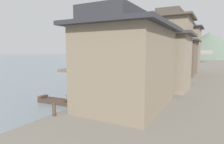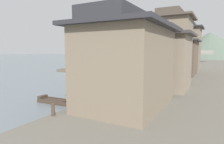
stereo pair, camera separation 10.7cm
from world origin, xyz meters
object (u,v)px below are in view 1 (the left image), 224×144
at_px(boat_moored_second, 107,91).
at_px(mooring_post_dock_near, 54,109).
at_px(house_waterfront_far, 186,48).
at_px(boat_moored_far, 176,65).
at_px(boat_moored_nearest, 62,102).
at_px(house_waterfront_second, 161,58).
at_px(boat_moored_third, 158,71).
at_px(stone_bridge, 171,55).
at_px(mooring_post_dock_mid, 117,87).
at_px(house_waterfront_nearest, 128,62).
at_px(house_waterfront_narrow, 180,56).
at_px(house_waterfront_tall, 171,47).
at_px(mooring_post_dock_far, 152,74).

bearing_deg(boat_moored_second, mooring_post_dock_near, -78.84).
bearing_deg(house_waterfront_far, boat_moored_far, 104.78).
bearing_deg(boat_moored_nearest, mooring_post_dock_near, -52.03).
relative_size(boat_moored_nearest, mooring_post_dock_near, 5.89).
distance_m(boat_moored_far, house_waterfront_second, 38.12).
distance_m(boat_moored_third, mooring_post_dock_near, 31.79).
bearing_deg(boat_moored_third, stone_bridge, 97.33).
relative_size(boat_moored_second, house_waterfront_second, 0.79).
xyz_separation_m(boat_moored_far, mooring_post_dock_mid, (1.99, -41.13, 0.80)).
distance_m(house_waterfront_nearest, house_waterfront_far, 26.71).
relative_size(house_waterfront_far, stone_bridge, 0.33).
bearing_deg(mooring_post_dock_mid, house_waterfront_second, 48.02).
bearing_deg(mooring_post_dock_mid, house_waterfront_far, 82.76).
relative_size(boat_moored_nearest, house_waterfront_narrow, 0.66).
xyz_separation_m(boat_moored_second, house_waterfront_tall, (4.67, 8.62, 4.75)).
bearing_deg(house_waterfront_tall, boat_moored_second, -118.43).
distance_m(boat_moored_far, house_waterfront_nearest, 45.51).
distance_m(house_waterfront_far, mooring_post_dock_mid, 23.19).
bearing_deg(house_waterfront_far, mooring_post_dock_mid, -97.24).
height_order(boat_moored_far, house_waterfront_nearest, house_waterfront_nearest).
distance_m(house_waterfront_second, stone_bridge, 53.43).
distance_m(boat_moored_nearest, house_waterfront_far, 27.77).
height_order(boat_moored_far, house_waterfront_tall, house_waterfront_tall).
bearing_deg(mooring_post_dock_far, stone_bridge, 98.41).
xyz_separation_m(boat_moored_third, house_waterfront_narrow, (5.32, -7.18, 3.44)).
distance_m(house_waterfront_tall, mooring_post_dock_near, 18.65).
height_order(house_waterfront_narrow, mooring_post_dock_near, house_waterfront_narrow).
xyz_separation_m(boat_moored_third, house_waterfront_nearest, (5.32, -27.65, 3.43)).
xyz_separation_m(mooring_post_dock_near, stone_bridge, (-6.59, 64.07, 1.91)).
bearing_deg(mooring_post_dock_mid, boat_moored_far, 92.77).
xyz_separation_m(boat_moored_second, mooring_post_dock_far, (1.85, 10.10, 0.79)).
xyz_separation_m(boat_moored_nearest, boat_moored_third, (0.73, 27.65, 0.09)).
height_order(boat_moored_third, house_waterfront_narrow, house_waterfront_narrow).
relative_size(boat_moored_nearest, boat_moored_second, 0.91).
bearing_deg(mooring_post_dock_mid, stone_bridge, 96.71).
relative_size(mooring_post_dock_near, stone_bridge, 0.03).
xyz_separation_m(house_waterfront_nearest, mooring_post_dock_near, (-2.89, -4.04, -2.60)).
bearing_deg(boat_moored_third, mooring_post_dock_far, -78.75).
height_order(boat_moored_far, mooring_post_dock_near, mooring_post_dock_near).
bearing_deg(house_waterfront_far, boat_moored_second, -102.53).
height_order(boat_moored_second, mooring_post_dock_far, mooring_post_dock_far).
height_order(boat_moored_second, house_waterfront_second, house_waterfront_second).
relative_size(house_waterfront_second, house_waterfront_far, 0.74).
distance_m(mooring_post_dock_near, stone_bridge, 64.44).
xyz_separation_m(boat_moored_second, stone_bridge, (-4.74, 54.67, 2.75)).
xyz_separation_m(mooring_post_dock_far, stone_bridge, (-6.59, 44.57, 1.95)).
height_order(mooring_post_dock_near, stone_bridge, stone_bridge).
relative_size(boat_moored_second, house_waterfront_narrow, 0.72).
xyz_separation_m(house_waterfront_nearest, house_waterfront_second, (0.27, 7.50, 0.01)).
xyz_separation_m(house_waterfront_narrow, house_waterfront_far, (-0.01, 6.20, 1.31)).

